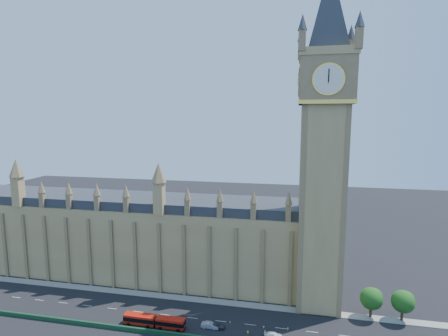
% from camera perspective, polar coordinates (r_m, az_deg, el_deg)
% --- Properties ---
extents(ground, '(400.00, 400.00, 0.00)m').
position_cam_1_polar(ground, '(105.75, -7.44, -22.87)').
color(ground, black).
rests_on(ground, ground).
extents(palace_westminster, '(120.00, 20.00, 28.00)m').
position_cam_1_polar(palace_westminster, '(127.41, -15.18, -10.66)').
color(palace_westminster, '#A4824F').
rests_on(palace_westminster, ground).
extents(elizabeth_tower, '(20.59, 20.59, 105.00)m').
position_cam_1_polar(elizabeth_tower, '(99.73, 16.10, 7.94)').
color(elizabeth_tower, '#A4824F').
rests_on(elizabeth_tower, ground).
extents(bridge_parapet, '(160.00, 0.60, 1.20)m').
position_cam_1_polar(bridge_parapet, '(98.29, -9.31, -25.16)').
color(bridge_parapet, '#1E4C2D').
rests_on(bridge_parapet, ground).
extents(kerb_north, '(160.00, 3.00, 0.16)m').
position_cam_1_polar(kerb_north, '(113.53, -5.80, -20.46)').
color(kerb_north, gray).
rests_on(kerb_north, ground).
extents(tree_east_near, '(6.00, 6.00, 8.50)m').
position_cam_1_polar(tree_east_near, '(109.58, 23.04, -18.95)').
color(tree_east_near, '#382619').
rests_on(tree_east_near, ground).
extents(tree_east_far, '(6.00, 6.00, 8.50)m').
position_cam_1_polar(tree_east_far, '(111.48, 27.29, -18.74)').
color(tree_east_far, '#382619').
rests_on(tree_east_far, ground).
extents(red_bus, '(16.69, 2.73, 2.83)m').
position_cam_1_polar(red_bus, '(101.86, -11.32, -23.31)').
color(red_bus, red).
rests_on(red_bus, ground).
extents(car_grey, '(4.20, 1.93, 1.39)m').
position_cam_1_polar(car_grey, '(99.86, -1.14, -24.38)').
color(car_grey, '#393A40').
rests_on(car_grey, ground).
extents(car_silver, '(4.74, 1.83, 1.54)m').
position_cam_1_polar(car_silver, '(100.04, -2.31, -24.28)').
color(car_silver, '#94959A').
rests_on(car_silver, ground).
extents(car_white, '(4.71, 2.00, 1.36)m').
position_cam_1_polar(car_white, '(97.39, 8.08, -25.42)').
color(car_white, white).
rests_on(car_white, ground).
extents(cone_a, '(0.54, 0.54, 0.70)m').
position_cam_1_polar(cone_a, '(100.89, 10.37, -24.39)').
color(cone_a, black).
rests_on(cone_a, ground).
extents(cone_b, '(0.40, 0.40, 0.64)m').
position_cam_1_polar(cone_b, '(101.98, 1.01, -23.88)').
color(cone_b, black).
rests_on(cone_b, ground).
extents(cone_c, '(0.62, 0.62, 0.75)m').
position_cam_1_polar(cone_c, '(100.55, 6.49, -24.41)').
color(cone_c, black).
rests_on(cone_c, ground).
extents(cone_d, '(0.61, 0.61, 0.80)m').
position_cam_1_polar(cone_d, '(98.38, 3.92, -25.17)').
color(cone_d, black).
rests_on(cone_d, ground).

